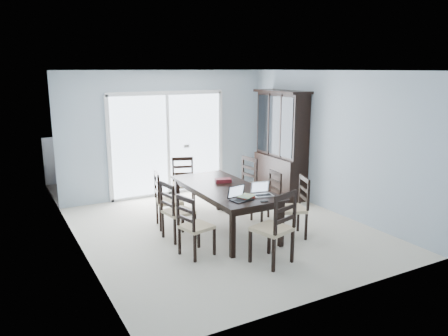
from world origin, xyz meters
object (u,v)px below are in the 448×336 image
at_px(laptop_dark, 242,197).
at_px(cell_phone, 264,201).
at_px(chair_right_mid, 270,191).
at_px(chair_right_far, 245,178).
at_px(hot_tub, 137,163).
at_px(chair_end_near, 278,220).
at_px(chair_end_far, 183,177).
at_px(chair_left_far, 164,194).
at_px(game_box, 223,181).
at_px(china_hutch, 281,145).
at_px(laptop_silver, 263,193).
at_px(chair_right_near, 297,200).
at_px(dining_table, 225,191).
at_px(chair_left_near, 191,220).
at_px(chair_left_mid, 173,205).

bearing_deg(laptop_dark, cell_phone, -50.52).
distance_m(chair_right_mid, chair_right_far, 0.79).
bearing_deg(hot_tub, chair_end_near, -85.68).
bearing_deg(chair_right_mid, cell_phone, 144.08).
relative_size(chair_right_mid, chair_end_far, 0.94).
height_order(chair_left_far, game_box, chair_left_far).
bearing_deg(laptop_dark, chair_right_mid, 26.69).
bearing_deg(chair_end_near, chair_right_mid, 42.61).
relative_size(cell_phone, hot_tub, 0.05).
xyz_separation_m(china_hutch, hot_tub, (-2.40, 2.23, -0.55)).
height_order(chair_right_far, laptop_silver, chair_right_far).
xyz_separation_m(game_box, hot_tub, (-0.48, 3.24, -0.26)).
distance_m(chair_end_near, hot_tub, 4.99).
bearing_deg(chair_right_near, chair_right_mid, 17.85).
bearing_deg(china_hutch, game_box, -152.27).
distance_m(chair_right_far, chair_end_near, 2.46).
bearing_deg(china_hutch, hot_tub, 137.13).
xyz_separation_m(china_hutch, chair_right_near, (-1.14, -2.02, -0.48)).
distance_m(chair_right_near, chair_end_far, 2.53).
distance_m(chair_left_far, hot_tub, 2.89).
distance_m(chair_end_far, cell_phone, 2.59).
distance_m(chair_end_far, game_box, 1.36).
height_order(chair_end_near, game_box, chair_end_near).
relative_size(laptop_silver, cell_phone, 3.00).
distance_m(laptop_dark, laptop_silver, 0.40).
relative_size(dining_table, chair_left_far, 1.98).
distance_m(chair_left_near, cell_phone, 1.08).
bearing_deg(hot_tub, chair_left_near, -97.29).
height_order(china_hutch, chair_end_near, china_hutch).
bearing_deg(chair_left_far, dining_table, 64.71).
bearing_deg(chair_right_mid, chair_end_far, 34.08).
height_order(chair_left_mid, chair_end_near, chair_end_near).
xyz_separation_m(chair_left_near, hot_tub, (0.53, 4.17, -0.04)).
xyz_separation_m(chair_left_mid, laptop_silver, (1.15, -0.76, 0.23)).
height_order(chair_right_far, chair_end_far, chair_right_far).
height_order(chair_right_near, hot_tub, chair_right_near).
distance_m(chair_right_mid, chair_end_far, 1.84).
relative_size(china_hutch, laptop_silver, 6.69).
height_order(chair_left_mid, chair_right_mid, chair_left_mid).
bearing_deg(cell_phone, chair_end_far, 114.68).
relative_size(chair_left_mid, hot_tub, 0.48).
xyz_separation_m(dining_table, chair_right_near, (0.89, -0.77, -0.08)).
xyz_separation_m(china_hutch, chair_left_far, (-2.85, -0.63, -0.48)).
xyz_separation_m(chair_right_near, chair_end_far, (-0.94, 2.35, -0.02)).
bearing_deg(chair_left_near, chair_left_mid, 165.27).
relative_size(chair_right_near, game_box, 4.22).
height_order(chair_right_far, cell_phone, chair_right_far).
xyz_separation_m(china_hutch, chair_left_mid, (-2.92, -1.24, -0.50)).
bearing_deg(chair_end_far, chair_end_near, 110.73).
bearing_deg(hot_tub, chair_right_far, -64.94).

